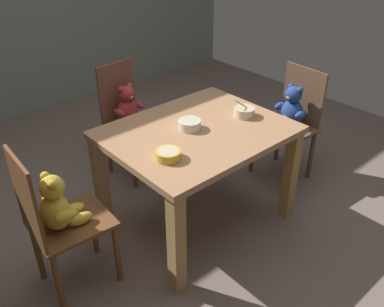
% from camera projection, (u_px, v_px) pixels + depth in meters
% --- Properties ---
extents(ground_plane, '(5.20, 5.20, 0.04)m').
position_uv_depth(ground_plane, '(197.00, 220.00, 3.02)').
color(ground_plane, '#7D6961').
extents(dining_table, '(1.13, 0.90, 0.73)m').
position_uv_depth(dining_table, '(197.00, 146.00, 2.70)').
color(dining_table, tan).
rests_on(dining_table, ground_plane).
extents(teddy_chair_near_right, '(0.40, 0.44, 0.89)m').
position_uv_depth(teddy_chair_near_right, '(291.00, 116.00, 3.25)').
color(teddy_chair_near_right, brown).
rests_on(teddy_chair_near_right, ground_plane).
extents(teddy_chair_near_left, '(0.44, 0.39, 0.93)m').
position_uv_depth(teddy_chair_near_left, '(58.00, 214.00, 2.22)').
color(teddy_chair_near_left, brown).
rests_on(teddy_chair_near_left, ground_plane).
extents(teddy_chair_far_center, '(0.41, 0.41, 0.91)m').
position_uv_depth(teddy_chair_far_center, '(129.00, 114.00, 3.30)').
color(teddy_chair_far_center, brown).
rests_on(teddy_chair_far_center, ground_plane).
extents(porridge_bowl_white_center, '(0.14, 0.14, 0.06)m').
position_uv_depth(porridge_bowl_white_center, '(190.00, 124.00, 2.63)').
color(porridge_bowl_white_center, white).
rests_on(porridge_bowl_white_center, dining_table).
extents(porridge_bowl_yellow_near_left, '(0.15, 0.15, 0.05)m').
position_uv_depth(porridge_bowl_yellow_near_left, '(168.00, 154.00, 2.32)').
color(porridge_bowl_yellow_near_left, yellow).
rests_on(porridge_bowl_yellow_near_left, dining_table).
extents(porridge_bowl_cream_near_right, '(0.14, 0.14, 0.13)m').
position_uv_depth(porridge_bowl_cream_near_right, '(244.00, 112.00, 2.78)').
color(porridge_bowl_cream_near_right, beige).
rests_on(porridge_bowl_cream_near_right, dining_table).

